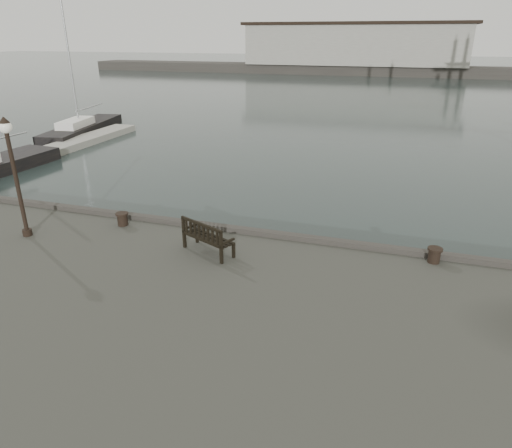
% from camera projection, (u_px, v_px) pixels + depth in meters
% --- Properties ---
extents(ground, '(400.00, 400.00, 0.00)m').
position_uv_depth(ground, '(269.00, 273.00, 16.53)').
color(ground, black).
rests_on(ground, ground).
extents(pontoon, '(2.00, 24.00, 0.50)m').
position_uv_depth(pontoon, '(27.00, 159.00, 30.87)').
color(pontoon, '#99978D').
rests_on(pontoon, ground).
extents(breakwater, '(140.00, 9.50, 12.20)m').
position_uv_depth(breakwater, '(369.00, 54.00, 97.08)').
color(breakwater, '#383530').
rests_on(breakwater, ground).
extents(bench, '(1.93, 1.32, 1.05)m').
position_uv_depth(bench, '(208.00, 243.00, 14.46)').
color(bench, black).
rests_on(bench, quay).
extents(bollard_left, '(0.57, 0.57, 0.48)m').
position_uv_depth(bollard_left, '(122.00, 219.00, 16.59)').
color(bollard_left, black).
rests_on(bollard_left, quay).
extents(bollard_right, '(0.55, 0.55, 0.47)m').
position_uv_depth(bollard_right, '(434.00, 255.00, 13.88)').
color(bollard_right, black).
rests_on(bollard_right, quay).
extents(lamp_post, '(0.41, 0.41, 4.08)m').
position_uv_depth(lamp_post, '(13.00, 162.00, 14.84)').
color(lamp_post, black).
rests_on(lamp_post, quay).
extents(yacht_b, '(4.50, 11.51, 14.69)m').
position_uv_depth(yacht_b, '(83.00, 131.00, 40.02)').
color(yacht_b, black).
rests_on(yacht_b, ground).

